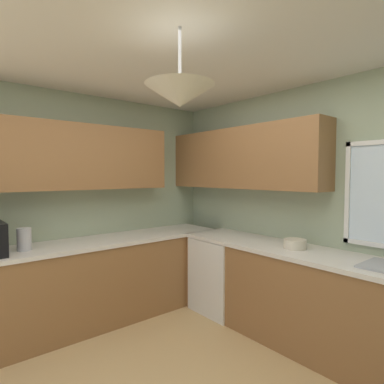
% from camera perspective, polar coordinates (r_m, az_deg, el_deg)
% --- Properties ---
extents(room_shell, '(4.13, 3.67, 2.58)m').
position_cam_1_polar(room_shell, '(2.63, 1.24, 5.77)').
color(room_shell, '#9EAD8E').
rests_on(room_shell, ground_plane).
extents(counter_run_left, '(0.65, 3.28, 0.90)m').
position_cam_1_polar(counter_run_left, '(3.70, -18.84, -15.29)').
color(counter_run_left, olive).
rests_on(counter_run_left, ground_plane).
extents(counter_run_back, '(3.22, 0.65, 0.90)m').
position_cam_1_polar(counter_run_back, '(3.24, 22.65, -18.07)').
color(counter_run_back, olive).
rests_on(counter_run_back, ground_plane).
extents(dishwasher, '(0.60, 0.60, 0.86)m').
position_cam_1_polar(dishwasher, '(3.93, 5.62, -14.42)').
color(dishwasher, white).
rests_on(dishwasher, ground_plane).
extents(kettle, '(0.13, 0.13, 0.21)m').
position_cam_1_polar(kettle, '(3.40, -27.81, -7.48)').
color(kettle, '#B7B7BC').
rests_on(kettle, counter_run_left).
extents(bowl, '(0.21, 0.21, 0.09)m').
position_cam_1_polar(bowl, '(3.25, 17.94, -8.83)').
color(bowl, beige).
rests_on(bowl, counter_run_back).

